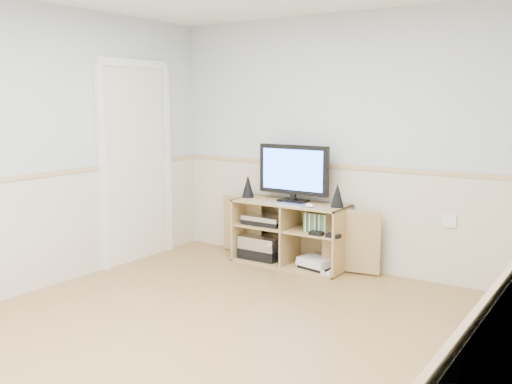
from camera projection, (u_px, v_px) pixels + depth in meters
room at (211, 167)px, 3.87m from camera, size 4.04×4.54×2.54m
media_cabinet at (293, 232)px, 5.85m from camera, size 1.85×0.44×0.65m
monitor at (293, 171)px, 5.74m from camera, size 0.78×0.18×0.58m
speaker_left at (248, 186)px, 6.05m from camera, size 0.13×0.13×0.24m
speaker_right at (337, 195)px, 5.47m from camera, size 0.13×0.13×0.24m
keyboard at (291, 205)px, 5.59m from camera, size 0.29×0.14×0.01m
mouse at (310, 206)px, 5.47m from camera, size 0.11×0.09×0.04m
av_components at (264, 240)px, 5.99m from camera, size 0.52×0.32×0.47m
game_consoles at (316, 263)px, 5.67m from camera, size 0.46×0.32×0.11m
game_cases at (317, 222)px, 5.59m from camera, size 0.24×0.14×0.19m
wall_outlet at (450, 220)px, 5.12m from camera, size 0.12×0.03×0.12m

